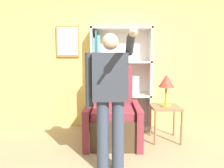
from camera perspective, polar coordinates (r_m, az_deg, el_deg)
wall_back at (r=4.41m, az=2.28°, el=6.93°), size 8.00×0.11×2.80m
bookcase at (r=4.27m, az=1.24°, el=1.25°), size 1.17×0.28×1.98m
armchair at (r=3.71m, az=0.28°, el=-9.04°), size 0.89×0.93×1.26m
person_standing at (r=2.63m, az=-0.44°, el=-2.76°), size 0.57×0.78×1.69m
side_table at (r=3.82m, az=13.87°, el=-7.02°), size 0.48×0.48×0.59m
table_lamp at (r=3.73m, az=14.10°, el=0.41°), size 0.27×0.27×0.54m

